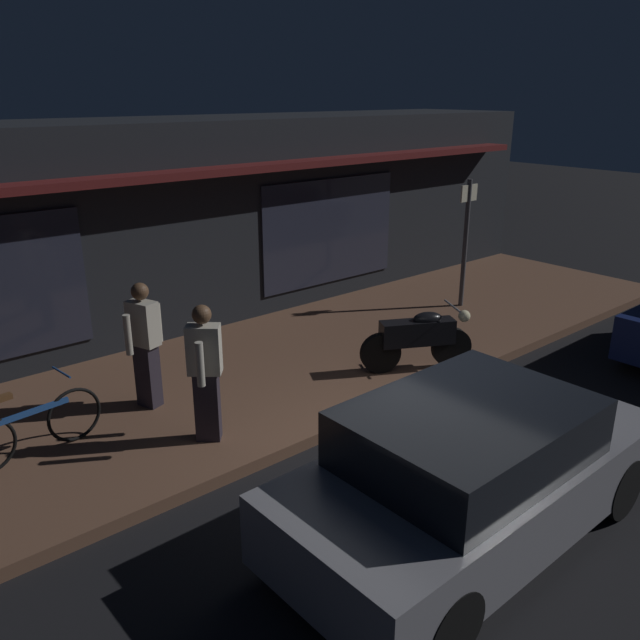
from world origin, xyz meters
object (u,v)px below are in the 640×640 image
object	(u,v)px
sign_post	(466,236)
parked_car_near	(472,471)
motorcycle	(419,337)
person_bystander	(205,371)
bicycle_parked	(31,428)
person_photographer	(145,343)

from	to	relation	value
sign_post	parked_car_near	xyz separation A→B (m)	(-5.27, -4.22, -0.81)
motorcycle	parked_car_near	world-z (taller)	parked_car_near
motorcycle	person_bystander	bearing A→B (deg)	176.08
bicycle_parked	person_bystander	xyz separation A→B (m)	(1.71, -0.92, 0.52)
motorcycle	person_bystander	xyz separation A→B (m)	(-3.43, 0.23, 0.38)
parked_car_near	person_photographer	bearing A→B (deg)	105.96
motorcycle	sign_post	distance (m)	3.38
person_photographer	motorcycle	bearing A→B (deg)	-22.69
person_bystander	parked_car_near	size ratio (longest dim) A/B	0.41
person_photographer	sign_post	xyz separation A→B (m)	(6.48, -0.01, 0.48)
bicycle_parked	person_bystander	distance (m)	2.01
person_photographer	sign_post	bearing A→B (deg)	-0.06
motorcycle	parked_car_near	bearing A→B (deg)	-130.80
motorcycle	person_photographer	world-z (taller)	person_photographer
person_bystander	parked_car_near	world-z (taller)	person_bystander
sign_post	parked_car_near	distance (m)	6.80
person_photographer	parked_car_near	bearing A→B (deg)	-74.04
motorcycle	parked_car_near	xyz separation A→B (m)	(-2.36, -2.73, 0.06)
person_photographer	sign_post	distance (m)	6.50
person_bystander	bicycle_parked	bearing A→B (deg)	151.76
person_photographer	parked_car_near	size ratio (longest dim) A/B	0.41
motorcycle	person_bystander	size ratio (longest dim) A/B	0.93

